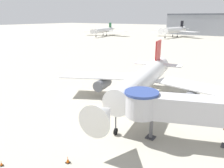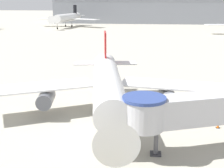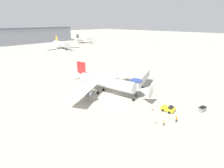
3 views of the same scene
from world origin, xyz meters
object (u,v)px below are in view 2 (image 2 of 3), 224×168
at_px(jet_bridge, 202,108).
at_px(background_jet_black_tail, 67,18).
at_px(main_airplane, 108,87).
at_px(traffic_cone_starboard_wing, 218,125).

bearing_deg(jet_bridge, background_jet_black_tail, 88.67).
bearing_deg(background_jet_black_tail, main_airplane, -65.25).
relative_size(jet_bridge, background_jet_black_tail, 0.51).
xyz_separation_m(jet_bridge, background_jet_black_tail, (-48.95, 140.83, 0.76)).
height_order(main_airplane, traffic_cone_starboard_wing, main_airplane).
relative_size(traffic_cone_starboard_wing, background_jet_black_tail, 0.02).
bearing_deg(traffic_cone_starboard_wing, jet_bridge, -118.46).
xyz_separation_m(jet_bridge, traffic_cone_starboard_wing, (3.12, 5.75, -4.02)).
relative_size(main_airplane, traffic_cone_starboard_wing, 46.60).
bearing_deg(traffic_cone_starboard_wing, main_airplane, 172.54).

